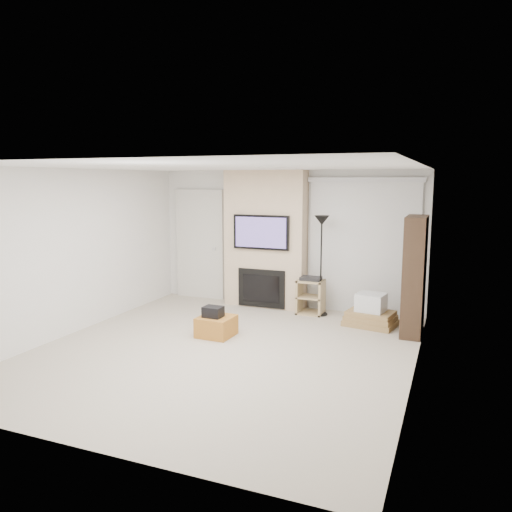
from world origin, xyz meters
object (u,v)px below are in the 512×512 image
at_px(ottoman, 216,326).
at_px(floor_lamp, 321,237).
at_px(bookshelf, 414,276).
at_px(av_stand, 311,294).
at_px(box_stack, 371,313).

bearing_deg(ottoman, floor_lamp, 56.56).
relative_size(ottoman, bookshelf, 0.28).
distance_m(av_stand, bookshelf, 1.91).
xyz_separation_m(ottoman, box_stack, (2.07, 1.42, 0.05)).
height_order(box_stack, bookshelf, bookshelf).
relative_size(av_stand, bookshelf, 0.37).
relative_size(ottoman, floor_lamp, 0.29).
distance_m(av_stand, box_stack, 1.15).
bearing_deg(floor_lamp, box_stack, -19.23).
distance_m(ottoman, floor_lamp, 2.41).
height_order(ottoman, bookshelf, bookshelf).
height_order(floor_lamp, bookshelf, bookshelf).
bearing_deg(bookshelf, ottoman, -155.70).
xyz_separation_m(av_stand, box_stack, (1.10, -0.33, -0.15)).
bearing_deg(floor_lamp, ottoman, -123.44).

